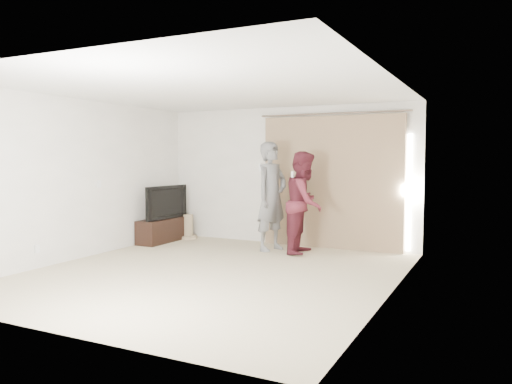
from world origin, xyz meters
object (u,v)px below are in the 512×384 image
tv (162,202)px  person_man (272,196)px  person_woman (304,202)px  tv_console (163,230)px

tv → person_man: person_man is taller
tv → person_woman: bearing=-82.4°
tv → person_woman: 2.91m
tv → person_woman: (2.90, 0.14, 0.10)m
tv → person_man: (2.28, 0.14, 0.18)m
person_man → tv: bearing=-176.6°
tv_console → person_woman: person_woman is taller
tv → person_woman: size_ratio=0.64×
tv_console → tv: (0.00, 0.00, 0.55)m
tv_console → person_woman: (2.90, 0.14, 0.65)m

